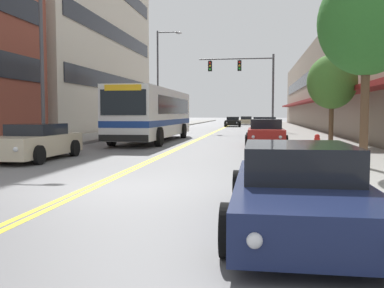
{
  "coord_description": "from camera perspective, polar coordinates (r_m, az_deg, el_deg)",
  "views": [
    {
      "loc": [
        3.74,
        -9.11,
        1.71
      ],
      "look_at": [
        -0.98,
        22.43,
        -0.59
      ],
      "focal_mm": 40.0,
      "sensor_mm": 36.0,
      "label": 1
    }
  ],
  "objects": [
    {
      "name": "traffic_signal_mast",
      "position": [
        38.49,
        7.45,
        8.85
      ],
      "size": [
        6.64,
        0.38,
        6.86
      ],
      "color": "#47474C",
      "rests_on": "ground_plane"
    },
    {
      "name": "street_tree_right_near",
      "position": [
        13.34,
        22.31,
        14.78
      ],
      "size": [
        2.72,
        2.72,
        5.6
      ],
      "color": "brown",
      "rests_on": "sidewalk_right"
    },
    {
      "name": "car_slate_blue_parked_right_mid",
      "position": [
        30.3,
        9.61,
        2.1
      ],
      "size": [
        2.02,
        4.4,
        1.45
      ],
      "color": "#475675",
      "rests_on": "ground_plane"
    },
    {
      "name": "sidewalk_left",
      "position": [
        47.45,
        -4.99,
        2.14
      ],
      "size": [
        3.65,
        106.0,
        0.16
      ],
      "color": "gray",
      "rests_on": "ground_plane"
    },
    {
      "name": "storefront_row_right",
      "position": [
        47.19,
        20.44,
        7.23
      ],
      "size": [
        9.1,
        68.0,
        8.97
      ],
      "color": "gray",
      "rests_on": "ground_plane"
    },
    {
      "name": "car_red_parked_right_far",
      "position": [
        22.76,
        9.81,
        1.39
      ],
      "size": [
        2.09,
        4.23,
        1.4
      ],
      "color": "maroon",
      "rests_on": "ground_plane"
    },
    {
      "name": "city_bus",
      "position": [
        26.42,
        -5.06,
        4.21
      ],
      "size": [
        2.83,
        12.29,
        3.1
      ],
      "color": "silver",
      "rests_on": "ground_plane"
    },
    {
      "name": "sidewalk_right",
      "position": [
        46.28,
        12.94,
        2.0
      ],
      "size": [
        3.65,
        106.0,
        0.16
      ],
      "color": "gray",
      "rests_on": "ground_plane"
    },
    {
      "name": "car_navy_parked_right_foreground",
      "position": [
        6.63,
        13.99,
        -5.81
      ],
      "size": [
        2.09,
        4.87,
        1.24
      ],
      "color": "#19234C",
      "rests_on": "ground_plane"
    },
    {
      "name": "fire_hydrant",
      "position": [
        16.21,
        16.32,
        -0.11
      ],
      "size": [
        0.29,
        0.21,
        0.79
      ],
      "color": "red",
      "rests_on": "sidewalk_right"
    },
    {
      "name": "street_lamp_left_far",
      "position": [
        40.14,
        -4.18,
        9.42
      ],
      "size": [
        2.36,
        0.28,
        9.27
      ],
      "color": "#47474C",
      "rests_on": "ground_plane"
    },
    {
      "name": "centre_line",
      "position": [
        46.29,
        3.87,
        2.0
      ],
      "size": [
        0.34,
        106.0,
        0.01
      ],
      "color": "yellow",
      "rests_on": "ground_plane"
    },
    {
      "name": "car_champagne_parked_left_mid",
      "position": [
        16.75,
        -20.15,
        0.17
      ],
      "size": [
        2.0,
        4.71,
        1.32
      ],
      "color": "beige",
      "rests_on": "ground_plane"
    },
    {
      "name": "car_black_moving_lead",
      "position": [
        55.52,
        5.46,
        2.96
      ],
      "size": [
        2.0,
        4.64,
        1.26
      ],
      "color": "black",
      "rests_on": "ground_plane"
    },
    {
      "name": "car_beige_moving_second",
      "position": [
        64.76,
        7.25,
        3.09
      ],
      "size": [
        2.1,
        4.59,
        1.24
      ],
      "color": "#BCAD89",
      "rests_on": "ground_plane"
    },
    {
      "name": "street_tree_right_mid",
      "position": [
        22.14,
        18.17,
        7.85
      ],
      "size": [
        2.4,
        2.4,
        4.4
      ],
      "color": "brown",
      "rests_on": "sidewalk_right"
    },
    {
      "name": "street_lamp_left_near",
      "position": [
        19.57,
        -18.46,
        13.71
      ],
      "size": [
        2.72,
        0.28,
        8.45
      ],
      "color": "#47474C",
      "rests_on": "ground_plane"
    },
    {
      "name": "ground_plane",
      "position": [
        46.3,
        3.87,
        2.0
      ],
      "size": [
        240.0,
        240.0,
        0.0
      ],
      "primitive_type": "plane",
      "color": "slate"
    },
    {
      "name": "car_silver_parked_left_near",
      "position": [
        41.23,
        -2.84,
        2.58
      ],
      "size": [
        2.11,
        4.43,
        1.29
      ],
      "color": "#B7B7BC",
      "rests_on": "ground_plane"
    }
  ]
}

